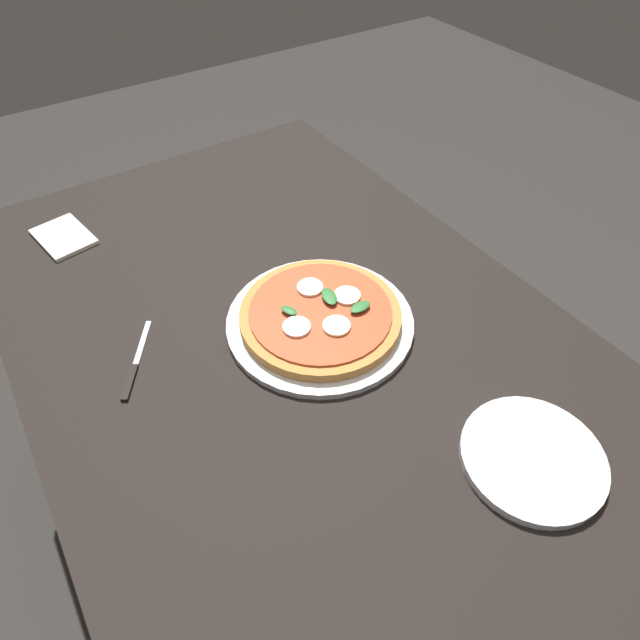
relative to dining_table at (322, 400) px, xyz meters
name	(u,v)px	position (x,y,z in m)	size (l,w,h in m)	color
ground_plane	(322,543)	(0.00, 0.00, -0.62)	(6.00, 6.00, 0.00)	#2D2B28
dining_table	(322,400)	(0.00, 0.00, 0.00)	(1.50, 0.85, 0.72)	black
serving_tray	(320,322)	(0.08, -0.05, 0.10)	(0.32, 0.32, 0.01)	silver
pizza	(320,315)	(0.08, -0.05, 0.12)	(0.27, 0.27, 0.03)	#C6843F
plate_white	(532,458)	(-0.30, -0.15, 0.10)	(0.20, 0.20, 0.01)	white
napkin	(64,237)	(0.57, 0.25, 0.10)	(0.13, 0.09, 0.01)	white
knife	(134,369)	(0.16, 0.25, 0.10)	(0.15, 0.10, 0.01)	black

